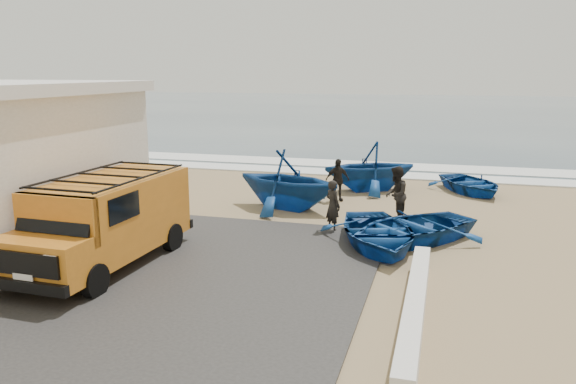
# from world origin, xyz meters

# --- Properties ---
(ground) EXTENTS (160.00, 160.00, 0.00)m
(ground) POSITION_xyz_m (0.00, 0.00, 0.00)
(ground) COLOR #9A8159
(slab) EXTENTS (12.00, 10.00, 0.05)m
(slab) POSITION_xyz_m (-2.00, -2.00, 0.03)
(slab) COLOR #383533
(slab) RESTS_ON ground
(ocean) EXTENTS (180.00, 88.00, 0.01)m
(ocean) POSITION_xyz_m (0.00, 56.00, 0.00)
(ocean) COLOR #385166
(ocean) RESTS_ON ground
(surf_line) EXTENTS (180.00, 1.60, 0.06)m
(surf_line) POSITION_xyz_m (0.00, 12.00, 0.03)
(surf_line) COLOR white
(surf_line) RESTS_ON ground
(surf_wash) EXTENTS (180.00, 2.20, 0.04)m
(surf_wash) POSITION_xyz_m (0.00, 14.50, 0.02)
(surf_wash) COLOR white
(surf_wash) RESTS_ON ground
(parapet) EXTENTS (0.35, 6.00, 0.55)m
(parapet) POSITION_xyz_m (5.00, -3.00, 0.28)
(parapet) COLOR silver
(parapet) RESTS_ON ground
(van) EXTENTS (2.21, 5.17, 2.19)m
(van) POSITION_xyz_m (-2.28, -1.77, 1.18)
(van) COLOR orange
(van) RESTS_ON ground
(boat_near_left) EXTENTS (3.85, 4.54, 0.80)m
(boat_near_left) POSITION_xyz_m (3.78, 1.39, 0.40)
(boat_near_left) COLOR navy
(boat_near_left) RESTS_ON ground
(boat_near_right) EXTENTS (4.71, 4.73, 0.81)m
(boat_near_right) POSITION_xyz_m (4.59, 2.14, 0.40)
(boat_near_right) COLOR navy
(boat_near_right) RESTS_ON ground
(boat_mid_left) EXTENTS (4.61, 4.26, 2.01)m
(boat_mid_left) POSITION_xyz_m (0.31, 4.89, 1.00)
(boat_mid_left) COLOR navy
(boat_mid_left) RESTS_ON ground
(boat_far_left) EXTENTS (4.70, 4.51, 1.92)m
(boat_far_left) POSITION_xyz_m (2.60, 8.60, 0.96)
(boat_far_left) COLOR navy
(boat_far_left) RESTS_ON ground
(boat_far_right) EXTENTS (3.78, 4.17, 0.71)m
(boat_far_right) POSITION_xyz_m (6.40, 9.21, 0.35)
(boat_far_right) COLOR navy
(boat_far_right) RESTS_ON ground
(fisherman_front) EXTENTS (0.66, 0.63, 1.51)m
(fisherman_front) POSITION_xyz_m (2.33, 2.62, 0.76)
(fisherman_front) COLOR black
(fisherman_front) RESTS_ON ground
(fisherman_middle) EXTENTS (0.73, 0.90, 1.75)m
(fisherman_middle) POSITION_xyz_m (4.00, 4.08, 0.87)
(fisherman_middle) COLOR black
(fisherman_middle) RESTS_ON ground
(fisherman_back) EXTENTS (0.96, 0.78, 1.52)m
(fisherman_back) POSITION_xyz_m (1.72, 6.50, 0.76)
(fisherman_back) COLOR black
(fisherman_back) RESTS_ON ground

